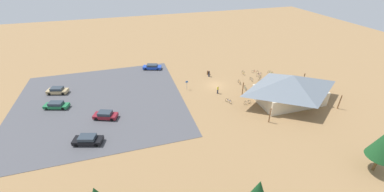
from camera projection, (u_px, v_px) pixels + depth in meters
ground at (216, 85)px, 55.03m from camera, size 160.00×160.00×0.00m
parking_lot_asphalt at (100, 102)px, 48.76m from camera, size 33.12×32.72×0.05m
bike_pavilion at (291, 87)px, 47.38m from camera, size 15.82×10.78×5.87m
trash_bin at (208, 73)px, 59.99m from camera, size 0.60×0.60×0.90m
lot_sign at (187, 84)px, 52.70m from camera, size 0.56×0.08×2.20m
bicycle_red_lone_west at (255, 72)px, 60.62m from camera, size 1.44×1.15×0.86m
bicycle_purple_lone_east at (259, 74)px, 59.21m from camera, size 1.75×0.58×0.85m
bicycle_silver_mid_cluster at (251, 79)px, 57.00m from camera, size 0.48×1.73×0.80m
bicycle_black_back_row at (260, 78)px, 57.32m from camera, size 1.44×1.10×0.86m
bicycle_white_yard_front at (247, 102)px, 48.03m from camera, size 1.72×0.48×0.82m
bicycle_yellow_edge_north at (243, 73)px, 59.91m from camera, size 0.48×1.74×0.91m
bicycle_green_yard_right at (270, 73)px, 60.21m from camera, size 0.65×1.69×0.78m
bicycle_blue_near_porch at (229, 101)px, 48.37m from camera, size 0.81×1.59×0.85m
bicycle_orange_front_row at (239, 82)px, 55.68m from camera, size 0.48×1.67×0.79m
bicycle_teal_yard_left at (245, 88)px, 53.19m from camera, size 0.50×1.70×0.78m
car_green_end_stall at (56, 105)px, 46.45m from camera, size 4.90×3.03×1.33m
car_blue_inner_stall at (152, 67)px, 62.50m from camera, size 5.04×3.17×1.33m
car_maroon_front_row at (105, 115)px, 43.50m from camera, size 4.59×3.20×1.41m
car_tan_aisle_side at (57, 91)px, 51.40m from camera, size 4.58×2.88×1.44m
car_black_back_corner at (88, 140)px, 37.66m from camera, size 4.86×3.09×1.43m
visitor_crossing_yard at (209, 73)px, 58.66m from camera, size 0.40×0.36×1.64m
visitor_near_lot at (218, 90)px, 51.39m from camera, size 0.38×0.40×1.79m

